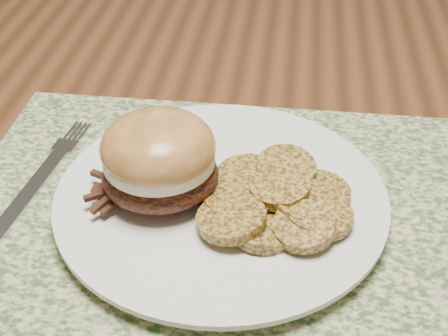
% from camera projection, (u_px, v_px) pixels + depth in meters
% --- Properties ---
extents(dining_table, '(1.50, 0.90, 0.75)m').
position_uv_depth(dining_table, '(395.00, 134.00, 0.76)').
color(dining_table, brown).
rests_on(dining_table, ground).
extents(placemat, '(0.45, 0.33, 0.00)m').
position_uv_depth(placemat, '(222.00, 210.00, 0.53)').
color(placemat, '#3C5E30').
rests_on(placemat, dining_table).
extents(dinner_plate, '(0.26, 0.26, 0.02)m').
position_uv_depth(dinner_plate, '(221.00, 199.00, 0.52)').
color(dinner_plate, white).
rests_on(dinner_plate, placemat).
extents(pork_sandwich, '(0.11, 0.11, 0.07)m').
position_uv_depth(pork_sandwich, '(159.00, 159.00, 0.50)').
color(pork_sandwich, black).
rests_on(pork_sandwich, dinner_plate).
extents(roasted_potatoes, '(0.14, 0.14, 0.03)m').
position_uv_depth(roasted_potatoes, '(279.00, 201.00, 0.49)').
color(roasted_potatoes, '#AB8632').
rests_on(roasted_potatoes, dinner_plate).
extents(fork, '(0.04, 0.18, 0.00)m').
position_uv_depth(fork, '(43.00, 175.00, 0.56)').
color(fork, '#B8B8BF').
rests_on(fork, placemat).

